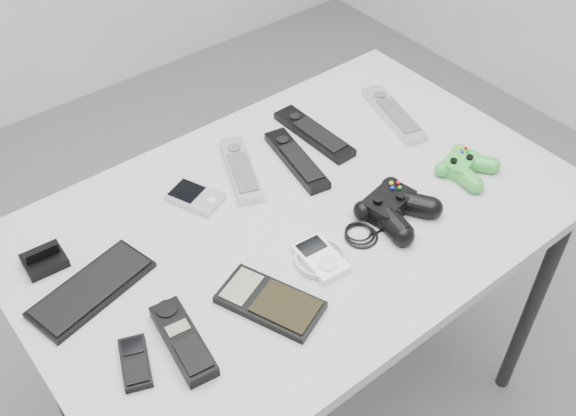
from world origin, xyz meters
TOP-DOWN VIEW (x-y plane):
  - floor at (0.00, 0.00)m, footprint 3.50×3.50m
  - desk at (-0.03, -0.09)m, footprint 1.18×0.76m
  - pda_keyboard at (-0.47, -0.01)m, footprint 0.25×0.15m
  - dock_bracket at (-0.51, 0.11)m, footprint 0.08×0.07m
  - pda at (-0.18, 0.08)m, footprint 0.11×0.13m
  - remote_silver_a at (-0.05, 0.09)m, footprint 0.13×0.22m
  - remote_black_a at (0.07, 0.04)m, footprint 0.09×0.23m
  - remote_black_b at (0.17, 0.09)m, footprint 0.06×0.24m
  - remote_silver_b at (0.37, 0.03)m, footprint 0.12×0.24m
  - mobile_phone at (-0.48, -0.20)m, footprint 0.08×0.11m
  - cordless_handset at (-0.40, -0.22)m, footprint 0.08×0.18m
  - calculator at (-0.22, -0.25)m, footprint 0.16×0.21m
  - mp3_player at (-0.08, -0.22)m, footprint 0.11×0.12m
  - controller_black at (0.12, -0.22)m, footprint 0.28×0.21m
  - controller_green at (0.35, -0.22)m, footprint 0.15×0.16m

SIDE VIEW (x-z plane):
  - floor at x=0.00m, z-range 0.00..0.00m
  - desk at x=-0.03m, z-range 0.33..1.11m
  - pda_keyboard at x=-0.47m, z-range 0.79..0.80m
  - mobile_phone at x=-0.48m, z-range 0.79..0.81m
  - pda at x=-0.18m, z-range 0.79..0.81m
  - calculator at x=-0.22m, z-range 0.79..0.81m
  - mp3_player at x=-0.08m, z-range 0.79..0.81m
  - remote_black_b at x=0.17m, z-range 0.79..0.81m
  - remote_black_a at x=0.07m, z-range 0.79..0.81m
  - remote_silver_b at x=0.37m, z-range 0.79..0.81m
  - remote_silver_a at x=-0.05m, z-range 0.79..0.81m
  - cordless_handset at x=-0.40m, z-range 0.79..0.82m
  - controller_green at x=0.35m, z-range 0.79..0.83m
  - dock_bracket at x=-0.51m, z-range 0.79..0.83m
  - controller_black at x=0.12m, z-range 0.79..0.84m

